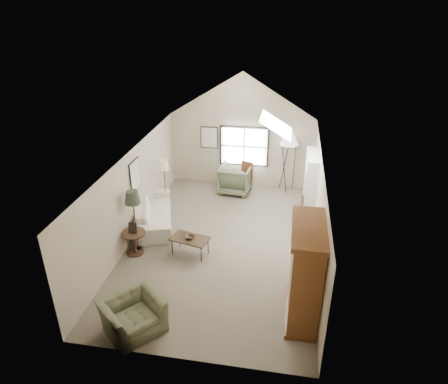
% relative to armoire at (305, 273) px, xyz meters
% --- Properties ---
extents(room_shell, '(5.01, 8.01, 4.00)m').
position_rel_armoire_xyz_m(room_shell, '(-2.18, 2.40, 2.11)').
color(room_shell, '#756854').
rests_on(room_shell, ground).
extents(window, '(1.72, 0.08, 1.42)m').
position_rel_armoire_xyz_m(window, '(-2.08, 6.36, 0.35)').
color(window, black).
rests_on(window, room_shell).
extents(skylight, '(0.80, 1.20, 0.52)m').
position_rel_armoire_xyz_m(skylight, '(-0.88, 3.30, 2.12)').
color(skylight, white).
rests_on(skylight, room_shell).
extents(wall_art, '(1.97, 3.71, 0.88)m').
position_rel_armoire_xyz_m(wall_art, '(-4.06, 4.34, 0.63)').
color(wall_art, black).
rests_on(wall_art, room_shell).
extents(armoire, '(0.60, 1.50, 2.20)m').
position_rel_armoire_xyz_m(armoire, '(0.00, 0.00, 0.00)').
color(armoire, brown).
rests_on(armoire, ground).
extents(tv_alcove, '(0.32, 1.30, 2.10)m').
position_rel_armoire_xyz_m(tv_alcove, '(0.16, 4.00, 0.05)').
color(tv_alcove, white).
rests_on(tv_alcove, ground).
extents(media_console, '(0.34, 1.18, 0.60)m').
position_rel_armoire_xyz_m(media_console, '(0.14, 4.00, -0.80)').
color(media_console, '#382316').
rests_on(media_console, ground).
extents(tv_panel, '(0.05, 0.90, 0.55)m').
position_rel_armoire_xyz_m(tv_panel, '(0.14, 4.00, -0.18)').
color(tv_panel, black).
rests_on(tv_panel, media_console).
extents(sofa, '(1.73, 2.74, 0.75)m').
position_rel_armoire_xyz_m(sofa, '(-4.38, 3.16, -0.73)').
color(sofa, beige).
rests_on(sofa, ground).
extents(armchair_near, '(1.50, 1.51, 0.74)m').
position_rel_armoire_xyz_m(armchair_near, '(-3.40, -1.03, -0.73)').
color(armchair_near, '#555B3F').
rests_on(armchair_near, ground).
extents(armchair_far, '(1.14, 1.17, 0.98)m').
position_rel_armoire_xyz_m(armchair_far, '(-2.27, 5.68, -0.61)').
color(armchair_far, '#586144').
rests_on(armchair_far, ground).
extents(coffee_table, '(1.09, 0.77, 0.51)m').
position_rel_armoire_xyz_m(coffee_table, '(-2.91, 1.75, -0.85)').
color(coffee_table, '#382816').
rests_on(coffee_table, ground).
extents(bowl, '(0.29, 0.29, 0.06)m').
position_rel_armoire_xyz_m(bowl, '(-2.91, 1.75, -0.56)').
color(bowl, '#382017').
rests_on(bowl, coffee_table).
extents(side_table, '(0.80, 0.80, 0.64)m').
position_rel_armoire_xyz_m(side_table, '(-4.38, 1.56, -0.78)').
color(side_table, '#392217').
rests_on(side_table, ground).
extents(side_chair, '(0.52, 0.52, 1.06)m').
position_rel_armoire_xyz_m(side_chair, '(-1.97, 5.73, -0.57)').
color(side_chair, maroon).
rests_on(side_chair, ground).
extents(tripod_lamp, '(0.80, 0.80, 2.18)m').
position_rel_armoire_xyz_m(tripod_lamp, '(-0.53, 6.10, -0.01)').
color(tripod_lamp, white).
rests_on(tripod_lamp, ground).
extents(dark_lamp, '(0.54, 0.54, 1.78)m').
position_rel_armoire_xyz_m(dark_lamp, '(-4.38, 1.76, -0.21)').
color(dark_lamp, '#282D20').
rests_on(dark_lamp, ground).
extents(tan_lamp, '(0.40, 0.40, 1.60)m').
position_rel_armoire_xyz_m(tan_lamp, '(-4.38, 4.36, -0.30)').
color(tan_lamp, tan).
rests_on(tan_lamp, ground).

